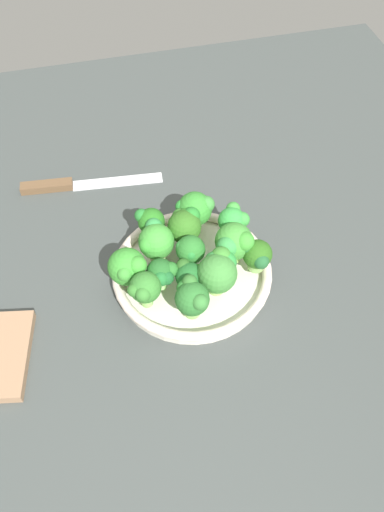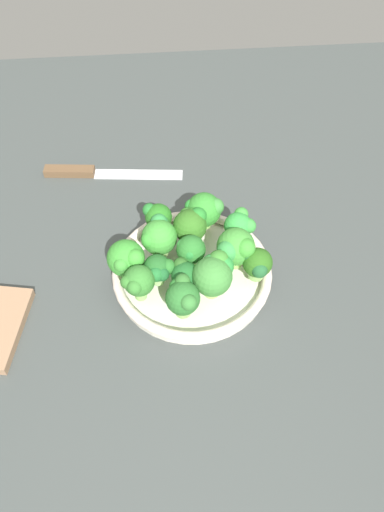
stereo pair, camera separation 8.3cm
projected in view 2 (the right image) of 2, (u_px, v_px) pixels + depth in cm
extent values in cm
cube|color=#3E4442|center=(183.00, 266.00, 90.68)|extent=(130.00, 130.00, 2.50)
cylinder|color=silver|center=(192.00, 276.00, 87.10)|extent=(24.87, 24.87, 1.30)
torus|color=beige|center=(192.00, 271.00, 85.96)|extent=(25.90, 25.90, 1.59)
cylinder|color=#92CB71|center=(158.00, 277.00, 82.87)|extent=(1.95, 1.95, 2.06)
sphere|color=#215B23|center=(157.00, 268.00, 80.96)|extent=(4.30, 4.30, 4.30)
sphere|color=#1F672C|center=(156.00, 274.00, 79.47)|extent=(2.35, 2.35, 2.35)
sphere|color=#1B5827|center=(162.00, 274.00, 79.86)|extent=(2.28, 2.28, 2.28)
sphere|color=#266926|center=(167.00, 267.00, 80.64)|extent=(2.48, 2.48, 2.48)
cylinder|color=#92CC68|center=(183.00, 308.00, 79.28)|extent=(2.39, 2.39, 2.13)
sphere|color=#29682A|center=(183.00, 298.00, 77.13)|extent=(5.15, 5.15, 5.15)
sphere|color=#337531|center=(191.00, 302.00, 75.12)|extent=(2.43, 2.43, 2.43)
sphere|color=#2A722A|center=(178.00, 287.00, 77.91)|extent=(2.55, 2.55, 2.55)
sphere|color=#2E6729|center=(183.00, 281.00, 77.36)|extent=(2.27, 2.27, 2.27)
cylinder|color=#9DDA65|center=(212.00, 289.00, 81.42)|extent=(2.41, 2.41, 2.28)
sphere|color=#3B7E35|center=(212.00, 277.00, 78.97)|extent=(6.10, 6.10, 6.10)
sphere|color=#32873A|center=(212.00, 265.00, 79.54)|extent=(3.44, 3.44, 3.44)
sphere|color=#387E2D|center=(219.00, 260.00, 79.29)|extent=(3.10, 3.10, 3.10)
sphere|color=#2B8736|center=(222.00, 266.00, 79.56)|extent=(3.61, 3.61, 3.61)
cylinder|color=#82C85A|center=(128.00, 269.00, 84.11)|extent=(1.88, 1.88, 1.68)
sphere|color=#368D2F|center=(126.00, 258.00, 81.94)|extent=(5.92, 5.92, 5.92)
sphere|color=green|center=(135.00, 258.00, 80.13)|extent=(2.88, 2.88, 2.88)
sphere|color=#398A31|center=(121.00, 265.00, 79.83)|extent=(2.38, 2.38, 2.38)
cylinder|color=#86CC67|center=(190.00, 238.00, 87.85)|extent=(2.26, 2.26, 2.13)
sphere|color=#2F661E|center=(190.00, 226.00, 85.61)|extent=(5.52, 5.52, 5.52)
sphere|color=#347727|center=(187.00, 215.00, 86.49)|extent=(2.60, 2.60, 2.60)
sphere|color=#286B1F|center=(192.00, 215.00, 85.88)|extent=(2.33, 2.33, 2.33)
sphere|color=#257828|center=(198.00, 216.00, 85.35)|extent=(2.83, 2.83, 2.83)
cylinder|color=#9DD968|center=(204.00, 221.00, 90.40)|extent=(2.58, 2.58, 1.74)
sphere|color=#32862D|center=(204.00, 210.00, 88.23)|extent=(5.83, 5.83, 5.83)
sphere|color=#398437|center=(216.00, 207.00, 87.41)|extent=(2.85, 2.85, 2.85)
sphere|color=#29842D|center=(192.00, 206.00, 88.08)|extent=(2.34, 2.34, 2.34)
cylinder|color=#A0D062|center=(237.00, 237.00, 87.59)|extent=(2.71, 2.71, 2.63)
sphere|color=green|center=(238.00, 226.00, 85.42)|extent=(4.49, 4.49, 4.49)
sphere|color=green|center=(241.00, 214.00, 85.84)|extent=(2.33, 2.33, 2.33)
sphere|color=green|center=(248.00, 226.00, 84.92)|extent=(2.51, 2.51, 2.51)
cylinder|color=#9BCD70|center=(191.00, 261.00, 84.51)|extent=(1.90, 1.90, 2.66)
sphere|color=#286C28|center=(191.00, 250.00, 82.29)|extent=(4.61, 4.61, 4.61)
sphere|color=#25742E|center=(190.00, 254.00, 80.98)|extent=(1.90, 1.90, 1.90)
sphere|color=#2A742F|center=(181.00, 245.00, 82.00)|extent=(2.02, 2.02, 2.02)
cylinder|color=#95CB5D|center=(234.00, 259.00, 85.06)|extent=(2.64, 2.64, 2.20)
sphere|color=#3D8C34|center=(236.00, 247.00, 82.66)|extent=(6.04, 6.04, 6.04)
sphere|color=#3A9030|center=(245.00, 248.00, 80.81)|extent=(3.14, 3.14, 3.14)
sphere|color=#358B3E|center=(228.00, 251.00, 81.07)|extent=(3.40, 3.40, 3.40)
cylinder|color=#A0CD72|center=(160.00, 248.00, 86.49)|extent=(2.67, 2.67, 2.03)
sphere|color=green|center=(159.00, 237.00, 84.22)|extent=(5.74, 5.74, 5.74)
sphere|color=#36902F|center=(150.00, 240.00, 83.05)|extent=(2.90, 2.90, 2.90)
sphere|color=#2F863E|center=(159.00, 222.00, 84.81)|extent=(2.71, 2.71, 2.71)
cylinder|color=#88B352|center=(184.00, 285.00, 82.22)|extent=(2.67, 2.67, 1.69)
sphere|color=#1E5C25|center=(184.00, 276.00, 80.44)|extent=(4.38, 4.38, 4.38)
sphere|color=#25651A|center=(193.00, 271.00, 80.38)|extent=(2.21, 2.21, 2.21)
sphere|color=#2C662B|center=(194.00, 274.00, 79.90)|extent=(1.89, 1.89, 1.89)
sphere|color=#27571F|center=(181.00, 264.00, 80.66)|extent=(2.27, 2.27, 2.27)
cylinder|color=#7BC250|center=(159.00, 228.00, 89.04)|extent=(2.37, 2.37, 2.37)
sphere|color=#266D1E|center=(159.00, 217.00, 86.98)|extent=(4.45, 4.45, 4.45)
sphere|color=#2B772C|center=(162.00, 222.00, 85.72)|extent=(2.27, 2.27, 2.27)
sphere|color=#24712B|center=(149.00, 210.00, 86.75)|extent=(2.28, 2.28, 2.28)
cylinder|color=#93D86A|center=(141.00, 292.00, 80.89)|extent=(1.87, 1.87, 2.57)
sphere|color=#32752C|center=(139.00, 281.00, 78.66)|extent=(4.78, 4.78, 4.78)
sphere|color=#306E28|center=(127.00, 282.00, 77.63)|extent=(2.07, 2.07, 2.07)
sphere|color=#33752C|center=(135.00, 287.00, 77.01)|extent=(2.31, 2.31, 2.31)
cylinder|color=#84B55F|center=(256.00, 272.00, 83.70)|extent=(2.60, 2.60, 1.77)
sphere|color=#295E19|center=(257.00, 263.00, 81.80)|extent=(4.70, 4.70, 4.70)
sphere|color=#20582B|center=(259.00, 270.00, 80.51)|extent=(2.49, 2.49, 2.49)
sphere|color=#255F29|center=(250.00, 256.00, 81.23)|extent=(2.14, 2.14, 2.14)
cube|color=silver|center=(139.00, 174.00, 102.73)|extent=(17.17, 4.27, 0.40)
cube|color=brown|center=(69.00, 171.00, 102.43)|extent=(9.77, 3.14, 1.50)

